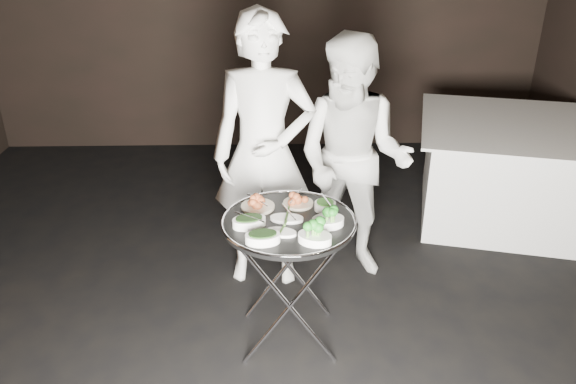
{
  "coord_description": "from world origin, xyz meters",
  "views": [
    {
      "loc": [
        0.08,
        -2.66,
        2.38
      ],
      "look_at": [
        0.16,
        0.27,
        0.95
      ],
      "focal_mm": 35.0,
      "sensor_mm": 36.0,
      "label": 1
    }
  ],
  "objects_px": {
    "serving_tray": "(289,222)",
    "waiter_right": "(353,160)",
    "waiter_left": "(264,155)",
    "tray_stand": "(289,276)",
    "dining_table": "(506,170)"
  },
  "relations": [
    {
      "from": "serving_tray",
      "to": "waiter_right",
      "type": "height_order",
      "value": "waiter_right"
    },
    {
      "from": "serving_tray",
      "to": "waiter_left",
      "type": "bearing_deg",
      "value": 101.53
    },
    {
      "from": "tray_stand",
      "to": "waiter_right",
      "type": "height_order",
      "value": "waiter_right"
    },
    {
      "from": "tray_stand",
      "to": "serving_tray",
      "type": "xyz_separation_m",
      "value": [
        0.0,
        0.0,
        0.37
      ]
    },
    {
      "from": "tray_stand",
      "to": "waiter_right",
      "type": "distance_m",
      "value": 1.01
    },
    {
      "from": "dining_table",
      "to": "serving_tray",
      "type": "bearing_deg",
      "value": -140.22
    },
    {
      "from": "tray_stand",
      "to": "waiter_right",
      "type": "relative_size",
      "value": 0.47
    },
    {
      "from": "waiter_left",
      "to": "waiter_right",
      "type": "bearing_deg",
      "value": 10.61
    },
    {
      "from": "serving_tray",
      "to": "dining_table",
      "type": "height_order",
      "value": "same"
    },
    {
      "from": "tray_stand",
      "to": "dining_table",
      "type": "height_order",
      "value": "dining_table"
    },
    {
      "from": "waiter_left",
      "to": "waiter_right",
      "type": "distance_m",
      "value": 0.63
    },
    {
      "from": "waiter_left",
      "to": "waiter_right",
      "type": "relative_size",
      "value": 1.1
    },
    {
      "from": "serving_tray",
      "to": "dining_table",
      "type": "bearing_deg",
      "value": 39.78
    },
    {
      "from": "tray_stand",
      "to": "waiter_right",
      "type": "xyz_separation_m",
      "value": [
        0.47,
        0.8,
        0.41
      ]
    },
    {
      "from": "tray_stand",
      "to": "waiter_left",
      "type": "distance_m",
      "value": 0.88
    }
  ]
}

